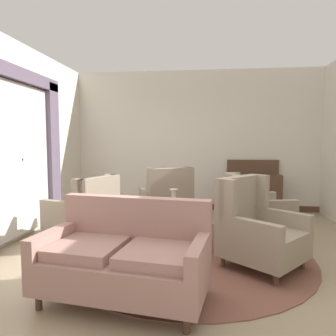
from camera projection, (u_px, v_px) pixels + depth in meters
ground at (186, 264)px, 3.86m from camera, size 8.89×8.89×0.00m
wall_back at (196, 141)px, 6.88m from camera, size 5.43×0.08×2.99m
wall_left at (23, 141)px, 4.99m from camera, size 0.08×4.45×2.99m
baseboard_back at (195, 206)px, 6.94m from camera, size 5.27×0.03×0.12m
area_rug at (187, 254)px, 4.16m from camera, size 3.19×3.19×0.01m
window_with_curtains at (23, 149)px, 4.81m from camera, size 0.12×2.17×2.57m
coffee_table at (175, 220)px, 4.42m from camera, size 0.97×0.97×0.46m
porcelain_vase at (174, 205)px, 4.34m from camera, size 0.15×0.15×0.38m
settee at (125, 258)px, 2.97m from camera, size 1.63×1.03×0.93m
armchair_near_sideboard at (85, 212)px, 4.79m from camera, size 1.11×1.04×0.97m
armchair_back_corner at (253, 212)px, 4.80m from camera, size 1.04×0.99×0.99m
armchair_beside_settee at (257, 230)px, 3.74m from camera, size 1.14×1.14×1.06m
armchair_near_window at (166, 200)px, 5.73m from camera, size 1.09×1.14×1.03m
sideboard at (254, 191)px, 6.53m from camera, size 1.06×0.43×1.09m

